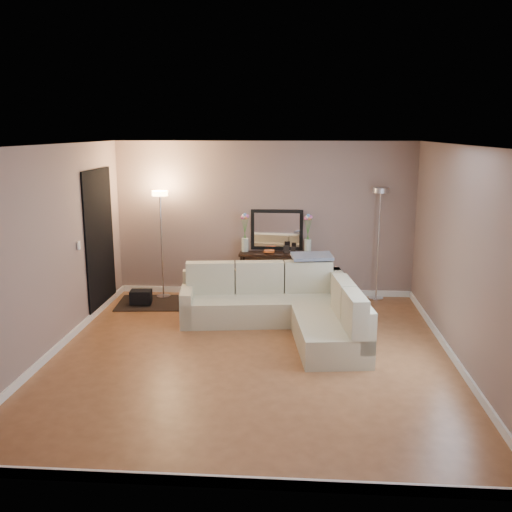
# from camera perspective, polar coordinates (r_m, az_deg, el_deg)

# --- Properties ---
(floor) EXTENTS (5.00, 5.50, 0.01)m
(floor) POSITION_cam_1_polar(r_m,az_deg,el_deg) (7.29, -0.46, -9.88)
(floor) COLOR #935A35
(floor) RESTS_ON ground
(ceiling) EXTENTS (5.00, 5.50, 0.01)m
(ceiling) POSITION_cam_1_polar(r_m,az_deg,el_deg) (6.75, -0.50, 11.09)
(ceiling) COLOR white
(ceiling) RESTS_ON ground
(wall_back) EXTENTS (5.00, 0.02, 2.60)m
(wall_back) POSITION_cam_1_polar(r_m,az_deg,el_deg) (9.61, 0.85, 3.68)
(wall_back) COLOR gray
(wall_back) RESTS_ON ground
(wall_front) EXTENTS (5.00, 0.02, 2.60)m
(wall_front) POSITION_cam_1_polar(r_m,az_deg,el_deg) (4.26, -3.51, -7.71)
(wall_front) COLOR gray
(wall_front) RESTS_ON ground
(wall_left) EXTENTS (0.02, 5.50, 2.60)m
(wall_left) POSITION_cam_1_polar(r_m,az_deg,el_deg) (7.53, -19.89, 0.47)
(wall_left) COLOR gray
(wall_left) RESTS_ON ground
(wall_right) EXTENTS (0.02, 5.50, 2.60)m
(wall_right) POSITION_cam_1_polar(r_m,az_deg,el_deg) (7.15, 19.99, -0.13)
(wall_right) COLOR gray
(wall_right) RESTS_ON ground
(baseboard_back) EXTENTS (5.00, 0.03, 0.10)m
(baseboard_back) POSITION_cam_1_polar(r_m,az_deg,el_deg) (9.85, 0.82, -3.54)
(baseboard_back) COLOR white
(baseboard_back) RESTS_ON ground
(baseboard_front) EXTENTS (5.00, 0.03, 0.10)m
(baseboard_front) POSITION_cam_1_polar(r_m,az_deg,el_deg) (4.86, -3.26, -21.59)
(baseboard_front) COLOR white
(baseboard_front) RESTS_ON ground
(baseboard_left) EXTENTS (0.03, 5.50, 0.10)m
(baseboard_left) POSITION_cam_1_polar(r_m,az_deg,el_deg) (7.86, -19.05, -8.48)
(baseboard_left) COLOR white
(baseboard_left) RESTS_ON ground
(baseboard_right) EXTENTS (0.03, 5.50, 0.10)m
(baseboard_right) POSITION_cam_1_polar(r_m,az_deg,el_deg) (7.50, 19.09, -9.48)
(baseboard_right) COLOR white
(baseboard_right) RESTS_ON ground
(doorway) EXTENTS (0.02, 1.20, 2.20)m
(doorway) POSITION_cam_1_polar(r_m,az_deg,el_deg) (9.10, -15.35, 1.46)
(doorway) COLOR black
(doorway) RESTS_ON ground
(switch_plate) EXTENTS (0.02, 0.08, 0.12)m
(switch_plate) POSITION_cam_1_polar(r_m,az_deg,el_deg) (8.30, -17.31, 1.02)
(switch_plate) COLOR white
(switch_plate) RESTS_ON ground
(sectional_sofa) EXTENTS (2.67, 2.39, 0.85)m
(sectional_sofa) POSITION_cam_1_polar(r_m,az_deg,el_deg) (8.13, 3.11, -5.11)
(sectional_sofa) COLOR beige
(sectional_sofa) RESTS_ON floor
(throw_blanket) EXTENTS (0.66, 0.45, 0.08)m
(throw_blanket) POSITION_cam_1_polar(r_m,az_deg,el_deg) (8.61, 5.62, -0.02)
(throw_blanket) COLOR slate
(throw_blanket) RESTS_ON sectional_sofa
(console_table) EXTENTS (1.24, 0.36, 0.76)m
(console_table) POSITION_cam_1_polar(r_m,az_deg,el_deg) (9.60, 1.57, -1.64)
(console_table) COLOR black
(console_table) RESTS_ON floor
(leaning_mirror) EXTENTS (0.88, 0.06, 0.69)m
(leaning_mirror) POSITION_cam_1_polar(r_m,az_deg,el_deg) (9.60, 2.10, 2.64)
(leaning_mirror) COLOR black
(leaning_mirror) RESTS_ON console_table
(table_decor) EXTENTS (0.52, 0.12, 0.12)m
(table_decor) POSITION_cam_1_polar(r_m,az_deg,el_deg) (9.47, 2.00, 0.54)
(table_decor) COLOR orange
(table_decor) RESTS_ON console_table
(flower_vase_left) EXTENTS (0.14, 0.12, 0.65)m
(flower_vase_left) POSITION_cam_1_polar(r_m,az_deg,el_deg) (9.51, -1.11, 2.09)
(flower_vase_left) COLOR silver
(flower_vase_left) RESTS_ON console_table
(flower_vase_right) EXTENTS (0.14, 0.12, 0.65)m
(flower_vase_right) POSITION_cam_1_polar(r_m,az_deg,el_deg) (9.44, 5.21, 1.97)
(flower_vase_right) COLOR silver
(flower_vase_right) RESTS_ON console_table
(floor_lamp_lit) EXTENTS (0.28, 0.28, 1.80)m
(floor_lamp_lit) POSITION_cam_1_polar(r_m,az_deg,el_deg) (9.52, -9.49, 3.28)
(floor_lamp_lit) COLOR silver
(floor_lamp_lit) RESTS_ON floor
(floor_lamp_unlit) EXTENTS (0.28, 0.28, 1.87)m
(floor_lamp_unlit) POSITION_cam_1_polar(r_m,az_deg,el_deg) (9.48, 12.24, 3.39)
(floor_lamp_unlit) COLOR silver
(floor_lamp_unlit) RESTS_ON floor
(charcoal_rug) EXTENTS (1.25, 0.98, 0.02)m
(charcoal_rug) POSITION_cam_1_polar(r_m,az_deg,el_deg) (9.49, -10.11, -4.63)
(charcoal_rug) COLOR black
(charcoal_rug) RESTS_ON floor
(black_bag) EXTENTS (0.35, 0.26, 0.22)m
(black_bag) POSITION_cam_1_polar(r_m,az_deg,el_deg) (9.40, -11.43, -4.02)
(black_bag) COLOR black
(black_bag) RESTS_ON charcoal_rug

